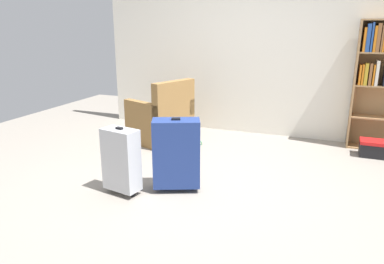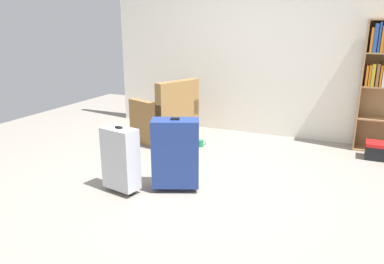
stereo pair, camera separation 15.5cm
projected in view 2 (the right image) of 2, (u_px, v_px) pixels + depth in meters
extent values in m
plane|color=gray|center=(199.00, 187.00, 3.77)|extent=(8.17, 8.17, 0.00)
cube|color=silver|center=(258.00, 47.00, 5.36)|extent=(4.67, 0.10, 2.60)
cube|color=#A87F51|center=(361.00, 86.00, 4.75)|extent=(0.02, 0.27, 1.69)
cube|color=orange|center=(367.00, 75.00, 4.68)|extent=(0.03, 0.22, 0.26)
cube|color=orange|center=(370.00, 75.00, 4.65)|extent=(0.02, 0.18, 0.26)
cube|color=gold|center=(373.00, 75.00, 4.62)|extent=(0.04, 0.15, 0.28)
cube|color=brown|center=(378.00, 75.00, 4.60)|extent=(0.03, 0.15, 0.28)
cube|color=orange|center=(381.00, 76.00, 4.59)|extent=(0.02, 0.15, 0.26)
cube|color=silver|center=(384.00, 74.00, 4.60)|extent=(0.04, 0.22, 0.32)
cube|color=orange|center=(372.00, 40.00, 4.55)|extent=(0.03, 0.22, 0.30)
cube|color=#264C99|center=(375.00, 38.00, 4.53)|extent=(0.04, 0.21, 0.35)
cube|color=#264C99|center=(379.00, 37.00, 4.50)|extent=(0.02, 0.20, 0.36)
cube|color=orange|center=(382.00, 39.00, 4.50)|extent=(0.03, 0.21, 0.32)
cube|color=olive|center=(164.00, 127.00, 5.23)|extent=(0.90, 0.90, 0.40)
cube|color=tan|center=(164.00, 111.00, 5.16)|extent=(0.72, 0.67, 0.08)
cube|color=olive|center=(178.00, 99.00, 4.91)|extent=(0.36, 0.70, 0.50)
cube|color=olive|center=(179.00, 103.00, 5.35)|extent=(0.69, 0.34, 0.22)
cube|color=olive|center=(147.00, 110.00, 4.94)|extent=(0.69, 0.34, 0.22)
cylinder|color=#1E7F4C|center=(200.00, 143.00, 5.02)|extent=(0.08, 0.08, 0.10)
torus|color=#1E7F4C|center=(204.00, 143.00, 5.00)|extent=(0.06, 0.01, 0.06)
cube|color=black|center=(381.00, 152.00, 4.53)|extent=(0.36, 0.24, 0.19)
cube|color=red|center=(382.00, 145.00, 4.50)|extent=(0.37, 0.25, 0.04)
cube|color=navy|center=(175.00, 153.00, 3.62)|extent=(0.52, 0.40, 0.68)
cube|color=black|center=(175.00, 119.00, 3.52)|extent=(0.10, 0.08, 0.02)
cylinder|color=black|center=(160.00, 187.00, 3.72)|extent=(0.07, 0.07, 0.05)
cylinder|color=black|center=(192.00, 187.00, 3.72)|extent=(0.07, 0.07, 0.05)
cube|color=#B7BABF|center=(121.00, 158.00, 3.57)|extent=(0.39, 0.26, 0.61)
cube|color=black|center=(119.00, 127.00, 3.48)|extent=(0.07, 0.05, 0.02)
cylinder|color=black|center=(114.00, 186.00, 3.73)|extent=(0.06, 0.06, 0.05)
cylinder|color=black|center=(131.00, 192.00, 3.59)|extent=(0.06, 0.06, 0.05)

